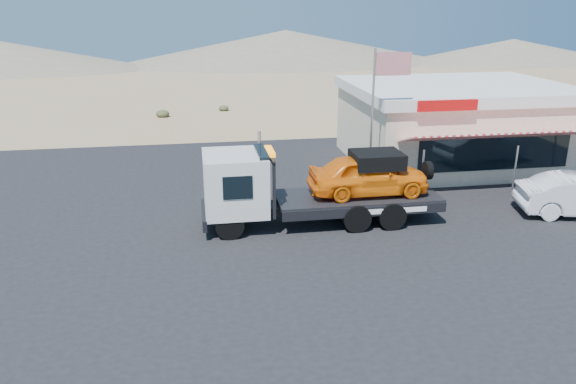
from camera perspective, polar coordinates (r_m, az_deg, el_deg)
name	(u,v)px	position (r m, az deg, el deg)	size (l,w,h in m)	color
ground	(272,248)	(18.67, -1.61, -5.68)	(120.00, 120.00, 0.00)	#9B7D58
asphalt_lot	(313,212)	(21.71, 2.51, -2.05)	(32.00, 24.00, 0.02)	black
tow_truck	(315,183)	(20.20, 2.78, 0.90)	(8.51, 2.52, 2.84)	black
jerky_store	(455,123)	(29.37, 16.62, 6.75)	(10.40, 9.97, 3.90)	beige
flagpole	(378,106)	(22.87, 9.15, 8.58)	(1.55, 0.10, 6.00)	#99999E
distant_hills	(129,52)	(72.59, -15.87, 13.50)	(126.00, 48.00, 4.20)	#726B59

